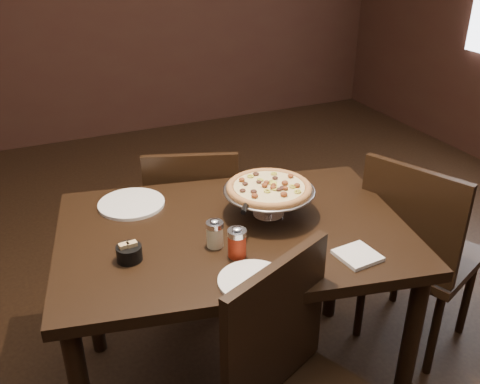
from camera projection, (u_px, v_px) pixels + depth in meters
name	position (u px, v px, depth m)	size (l,w,h in m)	color
room	(262.00, 85.00, 1.79)	(6.04, 7.04, 2.84)	black
dining_table	(234.00, 252.00, 2.11)	(1.49, 1.14, 0.83)	black
pizza_stand	(269.00, 188.00, 2.10)	(0.36, 0.36, 0.15)	silver
parmesan_shaker	(215.00, 233.00, 1.93)	(0.06, 0.06, 0.11)	beige
pepper_flake_shaker	(237.00, 242.00, 1.87)	(0.07, 0.07, 0.12)	maroon
packet_caddy	(129.00, 253.00, 1.86)	(0.09, 0.09, 0.07)	black
napkin_stack	(358.00, 255.00, 1.88)	(0.13, 0.13, 0.01)	white
plate_left	(131.00, 204.00, 2.22)	(0.27, 0.27, 0.01)	white
plate_near	(253.00, 281.00, 1.75)	(0.23, 0.23, 0.01)	white
serving_spatula	(246.00, 205.00, 1.98)	(0.17, 0.17, 0.02)	silver
chair_far	(193.00, 223.00, 2.73)	(0.56, 0.56, 0.95)	black
chair_side	(417.00, 250.00, 2.45)	(0.61, 0.61, 1.00)	black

